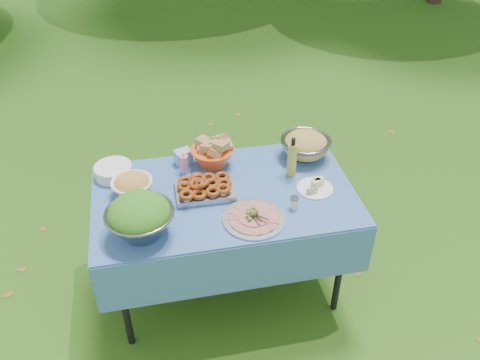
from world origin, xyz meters
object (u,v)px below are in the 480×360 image
Objects in this scene: picnic_table at (225,242)px; plate_stack at (113,171)px; pasta_bowl_steel at (306,145)px; oil_bottle at (292,157)px; bread_bowl at (212,152)px; charcuterie_platter at (254,214)px; salad_bowl at (140,217)px.

plate_stack is (-0.60, 0.29, 0.42)m from picnic_table.
picnic_table is 0.77m from pasta_bowl_steel.
oil_bottle is at bearing -10.73° from plate_stack.
bread_bowl is 0.78× the size of charcuterie_platter.
oil_bottle reaches higher than picnic_table.
oil_bottle is (0.30, 0.35, 0.09)m from charcuterie_platter.
salad_bowl reaches higher than bread_bowl.
picnic_table is at bearing 27.47° from salad_bowl.
picnic_table is 0.55m from bread_bowl.
charcuterie_platter is at bearing -130.35° from pasta_bowl_steel.
bread_bowl reaches higher than plate_stack.
plate_stack is (-0.14, 0.53, -0.08)m from salad_bowl.
oil_bottle is at bearing 20.99° from salad_bowl.
picnic_table is 0.50m from charcuterie_platter.
picnic_table is 4.36× the size of charcuterie_platter.
bread_bowl is 0.48m from oil_bottle.
pasta_bowl_steel is at bearing 25.73° from picnic_table.
pasta_bowl_steel is at bearing 26.53° from salad_bowl.
salad_bowl is 0.70m from bread_bowl.
charcuterie_platter is (0.72, -0.54, 0.00)m from plate_stack.
plate_stack is at bearing 169.27° from oil_bottle.
pasta_bowl_steel is (1.16, -0.02, 0.05)m from plate_stack.
plate_stack is 1.16m from pasta_bowl_steel.
charcuterie_platter is (0.13, -0.54, -0.05)m from bread_bowl.
plate_stack is 0.65× the size of charcuterie_platter.
oil_bottle is (0.89, 0.34, 0.01)m from salad_bowl.
charcuterie_platter is 1.34× the size of oil_bottle.
picnic_table is 5.85× the size of oil_bottle.
oil_bottle is at bearing -128.80° from pasta_bowl_steel.
oil_bottle is (0.44, -0.19, 0.04)m from bread_bowl.
salad_bowl is 1.32× the size of bread_bowl.
pasta_bowl_steel is at bearing -2.18° from bread_bowl.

